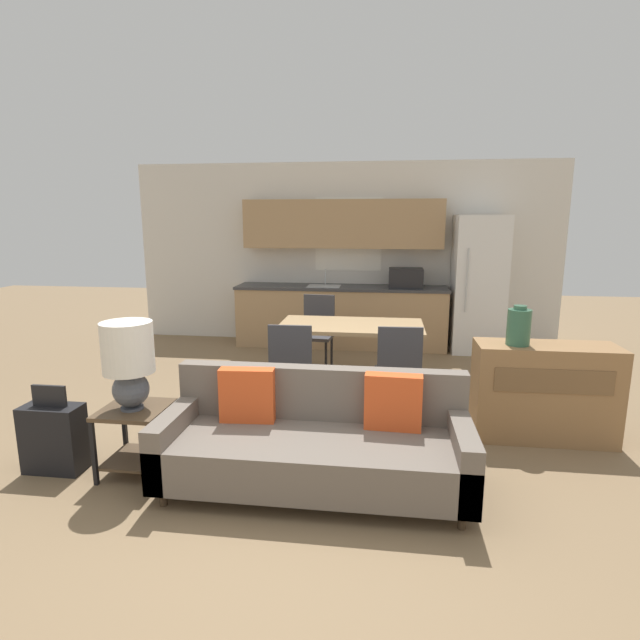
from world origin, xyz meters
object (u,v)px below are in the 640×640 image
Objects in this scene: dining_table at (351,330)px; table_lamp at (129,359)px; vase at (519,327)px; refrigerator at (478,284)px; suitcase at (54,437)px; credenza at (544,392)px; side_table at (136,429)px; dining_chair_far_left at (317,329)px; dining_chair_near_right at (398,369)px; dining_chair_near_left at (292,366)px; couch at (316,442)px.

dining_table is 2.50m from table_lamp.
dining_table is at bearing 145.60° from vase.
refrigerator is 5.55m from suitcase.
refrigerator is 3.01m from credenza.
side_table is 0.55× the size of dining_chair_far_left.
side_table is 2.31m from dining_chair_near_right.
credenza is 1.25× the size of dining_chair_near_left.
dining_table is 1.65× the size of dining_chair_near_right.
table_lamp is (-3.10, -4.02, -0.08)m from refrigerator.
refrigerator is 3.56m from dining_chair_near_left.
table_lamp is 0.96× the size of suitcase.
refrigerator reaches higher than dining_table.
dining_chair_near_right is (0.99, 0.05, 0.00)m from dining_chair_near_left.
refrigerator is 2.07× the size of dining_chair_far_left.
vase reaches higher than dining_chair_far_left.
dining_chair_near_left is at bearing 51.72° from table_lamp.
refrigerator is at bearing 52.36° from table_lamp.
dining_table is 3.01× the size of side_table.
vase is at bearing -172.84° from credenza.
dining_table is 1.65× the size of dining_chair_near_left.
vase is 0.36× the size of dining_chair_near_right.
refrigerator is at bearing -128.76° from dining_chair_near_left.
credenza reaches higher than dining_table.
dining_table is 2.38× the size of table_lamp.
vase reaches higher than table_lamp.
vase is 2.03m from dining_chair_near_left.
side_table is 0.79× the size of table_lamp.
refrigerator reaches higher than vase.
couch is at bearing 61.49° from dining_chair_near_right.
dining_chair_far_left is (-1.96, 1.83, -0.48)m from vase.
couch is 4.16× the size of side_table.
table_lamp is at bearing 30.38° from dining_chair_near_right.
dining_chair_near_right reaches higher than side_table.
dining_chair_far_left reaches higher than suitcase.
credenza is 1.73× the size of suitcase.
refrigerator is at bearing 34.08° from dining_chair_far_left.
dining_chair_far_left is at bearing -151.41° from refrigerator.
suitcase is (-1.58, -1.24, -0.25)m from dining_chair_near_left.
credenza is at bearing 167.80° from dining_chair_near_right.
refrigerator reaches higher than table_lamp.
refrigerator reaches higher than dining_chair_far_left.
dining_chair_near_left is at bearing 174.60° from vase.
vase is at bearing -93.48° from refrigerator.
table_lamp reaches higher than dining_chair_near_left.
suitcase is at bearing -163.40° from vase.
dining_chair_near_right reaches higher than couch.
vase is at bearing 19.38° from table_lamp.
suitcase is (-0.63, -0.05, -0.08)m from side_table.
vase reaches higher than side_table.
credenza is at bearing 7.16° from vase.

